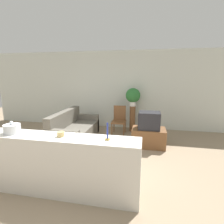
% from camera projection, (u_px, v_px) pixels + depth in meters
% --- Properties ---
extents(ground_plane, '(14.00, 14.00, 0.00)m').
position_uv_depth(ground_plane, '(68.00, 177.00, 3.27)').
color(ground_plane, gray).
extents(wall_back, '(9.00, 0.06, 2.70)m').
position_uv_depth(wall_back, '(107.00, 90.00, 6.28)').
color(wall_back, silver).
rests_on(wall_back, ground_plane).
extents(couch, '(0.89, 1.87, 0.85)m').
position_uv_depth(couch, '(74.00, 130.00, 5.11)').
color(couch, '#605B51').
rests_on(couch, ground_plane).
extents(tv_stand, '(0.87, 0.57, 0.49)m').
position_uv_depth(tv_stand, '(148.00, 137.00, 4.68)').
color(tv_stand, brown).
rests_on(tv_stand, ground_plane).
extents(television, '(0.56, 0.45, 0.45)m').
position_uv_depth(television, '(149.00, 120.00, 4.58)').
color(television, '#232328').
rests_on(television, tv_stand).
extents(wooden_chair, '(0.44, 0.44, 0.90)m').
position_uv_depth(wooden_chair, '(119.00, 119.00, 5.67)').
color(wooden_chair, brown).
rests_on(wooden_chair, ground_plane).
extents(plant_stand, '(0.19, 0.19, 0.86)m').
position_uv_depth(plant_stand, '(132.00, 119.00, 5.92)').
color(plant_stand, brown).
rests_on(plant_stand, ground_plane).
extents(potted_plant, '(0.48, 0.48, 0.60)m').
position_uv_depth(potted_plant, '(133.00, 96.00, 5.76)').
color(potted_plant, white).
rests_on(potted_plant, plant_stand).
extents(foreground_counter, '(2.70, 0.44, 0.96)m').
position_uv_depth(foreground_counter, '(56.00, 164.00, 2.80)').
color(foreground_counter, silver).
rests_on(foreground_counter, ground_plane).
extents(decorative_bowl, '(0.26, 0.26, 0.20)m').
position_uv_depth(decorative_bowl, '(12.00, 129.00, 2.82)').
color(decorative_bowl, silver).
rests_on(decorative_bowl, foreground_counter).
extents(candle_jar, '(0.11, 0.11, 0.07)m').
position_uv_depth(candle_jar, '(61.00, 134.00, 2.67)').
color(candle_jar, tan).
rests_on(candle_jar, foreground_counter).
extents(candlestick, '(0.07, 0.07, 0.26)m').
position_uv_depth(candlestick, '(107.00, 134.00, 2.52)').
color(candlestick, '#B7933D').
rests_on(candlestick, foreground_counter).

